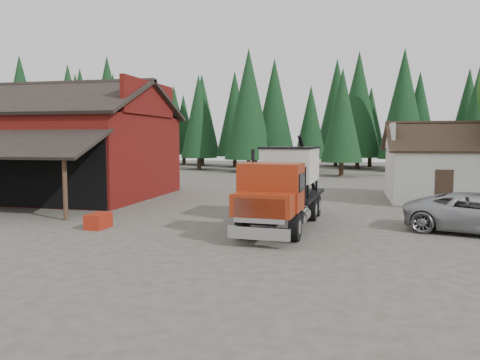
# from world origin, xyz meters

# --- Properties ---
(ground) EXTENTS (120.00, 120.00, 0.00)m
(ground) POSITION_xyz_m (0.00, 0.00, 0.00)
(ground) COLOR #423D34
(ground) RESTS_ON ground
(red_barn) EXTENTS (12.80, 13.63, 7.18)m
(red_barn) POSITION_xyz_m (-11.00, 9.90, 2.69)
(red_barn) COLOR maroon
(red_barn) RESTS_ON ground
(farmhouse) EXTENTS (8.60, 6.42, 4.65)m
(farmhouse) POSITION_xyz_m (13.00, 13.00, 1.67)
(farmhouse) COLOR silver
(farmhouse) RESTS_ON ground
(conifer_backdrop) EXTENTS (76.00, 16.00, 16.00)m
(conifer_backdrop) POSITION_xyz_m (0.00, 42.00, 0.00)
(conifer_backdrop) COLOR black
(conifer_backdrop) RESTS_ON ground
(near_pine_a) EXTENTS (4.40, 4.40, 11.40)m
(near_pine_a) POSITION_xyz_m (-22.00, 28.00, 6.39)
(near_pine_a) COLOR #382619
(near_pine_a) RESTS_ON ground
(near_pine_b) EXTENTS (3.96, 3.96, 10.40)m
(near_pine_b) POSITION_xyz_m (6.00, 30.00, 5.89)
(near_pine_b) COLOR #382619
(near_pine_b) RESTS_ON ground
(near_pine_d) EXTENTS (5.28, 5.28, 13.40)m
(near_pine_d) POSITION_xyz_m (-4.00, 34.00, 7.39)
(near_pine_d) COLOR #382619
(near_pine_d) RESTS_ON ground
(feed_truck) EXTENTS (2.78, 8.50, 3.78)m
(feed_truck) POSITION_xyz_m (4.01, 2.92, 1.77)
(feed_truck) COLOR black
(feed_truck) RESTS_ON ground
(equip_box) EXTENTS (0.71, 1.10, 0.60)m
(equip_box) POSITION_xyz_m (-3.23, 0.73, 0.30)
(equip_box) COLOR maroon
(equip_box) RESTS_ON ground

